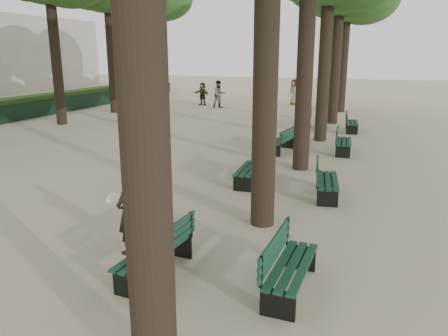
% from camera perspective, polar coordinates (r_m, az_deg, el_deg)
% --- Properties ---
extents(ground, '(120.00, 120.00, 0.00)m').
position_cam_1_polar(ground, '(7.84, -11.80, -13.56)').
color(ground, '#BAA98D').
rests_on(ground, ground).
extents(bench_left_0, '(0.74, 1.85, 0.92)m').
position_cam_1_polar(bench_left_0, '(7.65, -8.96, -11.85)').
color(bench_left_0, black).
rests_on(bench_left_0, ground).
extents(bench_left_1, '(0.66, 1.83, 0.92)m').
position_cam_1_polar(bench_left_1, '(12.63, 3.28, -0.84)').
color(bench_left_1, black).
rests_on(bench_left_1, ground).
extents(bench_left_2, '(0.80, 1.86, 0.92)m').
position_cam_1_polar(bench_left_2, '(16.77, 7.44, 3.00)').
color(bench_left_2, black).
rests_on(bench_left_2, ground).
extents(bench_left_3, '(0.76, 1.85, 0.92)m').
position_cam_1_polar(bench_left_3, '(22.21, 10.50, 5.80)').
color(bench_left_3, black).
rests_on(bench_left_3, ground).
extents(bench_right_0, '(0.64, 1.82, 0.92)m').
position_cam_1_polar(bench_right_0, '(7.17, 8.69, -13.76)').
color(bench_right_0, black).
rests_on(bench_right_0, ground).
extents(bench_right_1, '(0.81, 1.86, 0.92)m').
position_cam_1_polar(bench_right_1, '(11.76, 13.28, -2.42)').
color(bench_right_1, black).
rests_on(bench_right_1, ground).
extents(bench_right_2, '(0.67, 1.83, 0.92)m').
position_cam_1_polar(bench_right_2, '(17.03, 15.34, 2.78)').
color(bench_right_2, black).
rests_on(bench_right_2, ground).
extents(bench_right_3, '(0.73, 1.84, 0.92)m').
position_cam_1_polar(bench_right_3, '(21.84, 16.33, 5.29)').
color(bench_right_3, black).
rests_on(bench_right_3, ground).
extents(man_with_map, '(0.66, 0.67, 1.54)m').
position_cam_1_polar(man_with_map, '(8.38, -12.36, -5.86)').
color(man_with_map, black).
rests_on(man_with_map, ground).
extents(pedestrian_d, '(0.96, 0.73, 1.83)m').
position_cam_1_polar(pedestrian_d, '(32.37, 9.18, 9.79)').
color(pedestrian_d, '#262628').
rests_on(pedestrian_d, ground).
extents(pedestrian_b, '(0.92, 1.27, 1.91)m').
position_cam_1_polar(pedestrian_b, '(30.94, 13.92, 9.39)').
color(pedestrian_b, '#262628').
rests_on(pedestrian_b, ground).
extents(pedestrian_e, '(1.47, 0.93, 1.59)m').
position_cam_1_polar(pedestrian_e, '(31.76, -2.84, 9.65)').
color(pedestrian_e, '#262628').
rests_on(pedestrian_e, ground).
extents(pedestrian_a, '(0.92, 0.86, 1.84)m').
position_cam_1_polar(pedestrian_a, '(30.03, -0.64, 9.61)').
color(pedestrian_a, '#262628').
rests_on(pedestrian_a, ground).
extents(building_far, '(12.00, 16.00, 7.00)m').
position_cam_1_polar(building_far, '(51.29, -27.15, 13.10)').
color(building_far, '#B7B2A3').
rests_on(building_far, ground).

